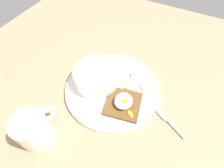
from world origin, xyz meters
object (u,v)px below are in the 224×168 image
banana_slice_right (145,86)px  banana_slice_front (135,74)px  coffee_mug (33,129)px  toast_slice (123,104)px  banana_slice_left (124,78)px  banana_slice_back (132,81)px  banana_slice_inner (127,72)px  poached_egg (124,101)px  knife (167,119)px  banana_slice_outer (129,86)px  oatmeal_bowl (96,77)px

banana_slice_right → banana_slice_front: bearing=-122.3°
coffee_mug → toast_slice: bearing=139.0°
banana_slice_right → coffee_mug: coffee_mug is taller
banana_slice_left → banana_slice_back: size_ratio=0.70×
toast_slice → banana_slice_inner: size_ratio=3.56×
poached_egg → banana_slice_front: 12.69cm
toast_slice → banana_slice_inner: (-11.95, -4.21, 0.01)cm
coffee_mug → banana_slice_left: bearing=155.7°
poached_egg → knife: 13.63cm
banana_slice_front → knife: banana_slice_front is taller
toast_slice → banana_slice_inner: bearing=-160.6°
banana_slice_left → coffee_mug: size_ratio=0.25×
banana_slice_inner → banana_slice_outer: size_ratio=0.78×
banana_slice_right → banana_slice_inner: (-2.68, -7.79, -0.10)cm
banana_slice_back → coffee_mug: coffee_mug is taller
banana_slice_outer → knife: bearing=70.2°
banana_slice_inner → coffee_mug: bearing=-21.7°
coffee_mug → banana_slice_outer: bearing=149.0°
banana_slice_outer → knife: 15.18cm
toast_slice → coffee_mug: 25.49cm
oatmeal_bowl → toast_slice: bearing=71.9°
banana_slice_inner → coffee_mug: (31.04, -12.37, 3.28)cm
poached_egg → banana_slice_inner: 12.90cm
oatmeal_bowl → toast_slice: size_ratio=1.23×
poached_egg → knife: size_ratio=0.59×
banana_slice_left → banana_slice_inner: (-2.69, -0.40, 0.19)cm
banana_slice_outer → banana_slice_inner: bearing=-147.4°
toast_slice → banana_slice_back: toast_slice is taller
poached_egg → oatmeal_bowl: bearing=-108.2°
banana_slice_back → knife: bearing=61.5°
toast_slice → banana_slice_front: size_ratio=2.88×
poached_egg → banana_slice_right: size_ratio=2.04×
oatmeal_bowl → banana_slice_inner: oatmeal_bowl is taller
toast_slice → banana_slice_left: size_ratio=3.91×
banana_slice_front → knife: bearing=54.0°
oatmeal_bowl → banana_slice_inner: bearing=138.0°
banana_slice_left → banana_slice_outer: 3.72cm
poached_egg → banana_slice_front: bearing=-173.1°
banana_slice_left → coffee_mug: 31.28cm
poached_egg → banana_slice_right: poached_egg is taller
banana_slice_right → coffee_mug: (28.35, -20.16, 3.18)cm
poached_egg → banana_slice_outer: size_ratio=1.70×
banana_slice_left → toast_slice: bearing=22.4°
banana_slice_inner → banana_slice_outer: 6.03cm
banana_slice_front → banana_slice_back: (2.88, 0.30, -0.40)cm
oatmeal_bowl → poached_egg: oatmeal_bowl is taller
toast_slice → banana_slice_left: 10.01cm
banana_slice_right → banana_slice_outer: banana_slice_right is taller
banana_slice_outer → coffee_mug: size_ratio=0.36×
banana_slice_left → knife: banana_slice_left is taller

